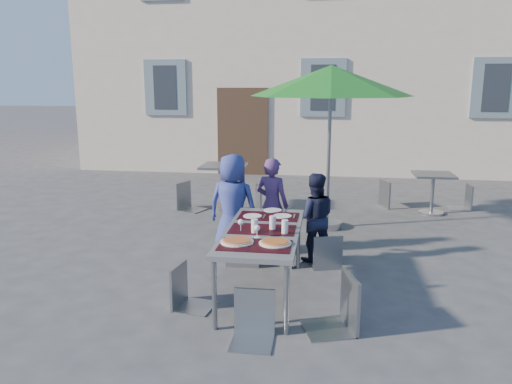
% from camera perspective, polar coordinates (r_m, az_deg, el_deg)
% --- Properties ---
extents(ground, '(90.00, 90.00, 0.00)m').
position_cam_1_polar(ground, '(5.57, 5.90, -12.10)').
color(ground, '#404042').
rests_on(ground, ground).
extents(building, '(13.60, 8.20, 11.10)m').
position_cam_1_polar(building, '(16.77, 8.15, 20.91)').
color(building, beige).
rests_on(building, ground).
extents(dining_table, '(0.80, 1.85, 0.76)m').
position_cam_1_polar(dining_table, '(5.42, 0.74, -4.86)').
color(dining_table, '#444549').
rests_on(dining_table, ground).
extents(pizza_near_left, '(0.33, 0.33, 0.03)m').
position_cam_1_polar(pizza_near_left, '(4.96, -2.18, -5.62)').
color(pizza_near_left, white).
rests_on(pizza_near_left, dining_table).
extents(pizza_near_right, '(0.32, 0.32, 0.03)m').
position_cam_1_polar(pizza_near_right, '(4.93, 2.21, -5.76)').
color(pizza_near_right, white).
rests_on(pizza_near_right, dining_table).
extents(glassware, '(0.54, 0.37, 0.15)m').
position_cam_1_polar(glassware, '(5.28, 1.18, -3.83)').
color(glassware, silver).
rests_on(glassware, dining_table).
extents(place_settings, '(0.61, 0.53, 0.01)m').
position_cam_1_polar(place_settings, '(6.01, 1.56, -2.52)').
color(place_settings, white).
rests_on(place_settings, dining_table).
extents(child_0, '(0.74, 0.55, 1.39)m').
position_cam_1_polar(child_0, '(6.70, -2.66, -1.52)').
color(child_0, navy).
rests_on(child_0, ground).
extents(child_1, '(0.56, 0.46, 1.32)m').
position_cam_1_polar(child_1, '(6.88, 1.84, -1.48)').
color(child_1, '#55346B').
rests_on(child_1, ground).
extents(child_2, '(0.61, 0.40, 1.18)m').
position_cam_1_polar(child_2, '(6.55, 6.64, -2.91)').
color(child_2, '#171A33').
rests_on(child_2, ground).
extents(chair_0, '(0.45, 0.46, 0.97)m').
position_cam_1_polar(chair_0, '(6.35, -1.52, -3.49)').
color(chair_0, '#94989F').
rests_on(chair_0, ground).
extents(chair_1, '(0.62, 0.62, 1.06)m').
position_cam_1_polar(chair_1, '(6.40, 2.88, -2.86)').
color(chair_1, gray).
rests_on(chair_1, ground).
extents(chair_2, '(0.46, 0.47, 0.84)m').
position_cam_1_polar(chair_2, '(6.34, 8.08, -4.43)').
color(chair_2, gray).
rests_on(chair_2, ground).
extents(chair_3, '(0.43, 0.43, 0.85)m').
position_cam_1_polar(chair_3, '(5.25, -8.00, -7.90)').
color(chair_3, gray).
rests_on(chair_3, ground).
extents(chair_4, '(0.57, 0.57, 1.02)m').
position_cam_1_polar(chair_4, '(4.76, 9.64, -8.73)').
color(chair_4, gray).
rests_on(chair_4, ground).
extents(chair_5, '(0.38, 0.39, 0.86)m').
position_cam_1_polar(chair_5, '(4.56, -0.34, -10.92)').
color(chair_5, '#8F979A').
rests_on(chair_5, ground).
extents(patio_umbrella, '(2.52, 2.52, 2.57)m').
position_cam_1_polar(patio_umbrella, '(7.92, 8.57, 12.31)').
color(patio_umbrella, '#AAADB2').
rests_on(patio_umbrella, ground).
extents(cafe_table_0, '(0.78, 0.78, 0.84)m').
position_cam_1_polar(cafe_table_0, '(9.24, -3.73, 1.71)').
color(cafe_table_0, '#AAADB2').
rests_on(cafe_table_0, ground).
extents(bg_chair_l_0, '(0.56, 0.56, 0.97)m').
position_cam_1_polar(bg_chair_l_0, '(9.27, -7.86, 1.42)').
color(bg_chair_l_0, gray).
rests_on(bg_chair_l_0, ground).
extents(bg_chair_r_0, '(0.55, 0.54, 0.96)m').
position_cam_1_polar(bg_chair_r_0, '(8.92, -0.34, 1.09)').
color(bg_chair_r_0, gray).
rests_on(bg_chair_r_0, ground).
extents(cafe_table_1, '(0.68, 0.68, 0.73)m').
position_cam_1_polar(cafe_table_1, '(9.44, 19.56, 0.57)').
color(cafe_table_1, '#AAADB2').
rests_on(cafe_table_1, ground).
extents(bg_chair_l_1, '(0.56, 0.55, 0.97)m').
position_cam_1_polar(bg_chair_l_1, '(9.74, 15.11, 1.64)').
color(bg_chair_l_1, gray).
rests_on(bg_chair_l_1, ground).
extents(bg_chair_r_1, '(0.41, 0.41, 0.87)m').
position_cam_1_polar(bg_chair_r_1, '(10.03, 22.79, 1.04)').
color(bg_chair_r_1, gray).
rests_on(bg_chair_r_1, ground).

